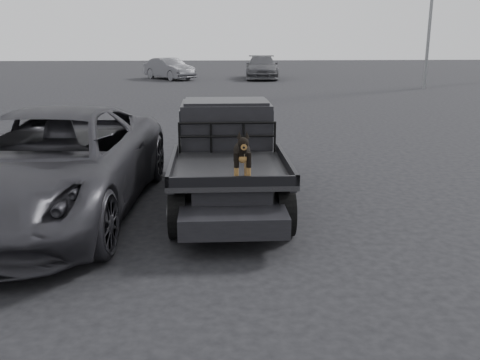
{
  "coord_description": "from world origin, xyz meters",
  "views": [
    {
      "loc": [
        -1.05,
        -7.01,
        3.03
      ],
      "look_at": [
        -0.67,
        -0.1,
        1.15
      ],
      "focal_mm": 40.0,
      "sensor_mm": 36.0,
      "label": 1
    }
  ],
  "objects_px": {
    "dog": "(242,155)",
    "distant_car_b": "(262,67)",
    "flatbed_ute": "(228,179)",
    "parked_suv": "(50,165)",
    "distant_car_a": "(169,69)"
  },
  "relations": [
    {
      "from": "parked_suv",
      "to": "flatbed_ute",
      "type": "bearing_deg",
      "value": 14.09
    },
    {
      "from": "parked_suv",
      "to": "distant_car_a",
      "type": "bearing_deg",
      "value": 94.5
    },
    {
      "from": "flatbed_ute",
      "to": "distant_car_a",
      "type": "bearing_deg",
      "value": 96.23
    },
    {
      "from": "dog",
      "to": "distant_car_a",
      "type": "xyz_separation_m",
      "value": [
        -3.31,
        30.59,
        -0.56
      ]
    },
    {
      "from": "dog",
      "to": "distant_car_b",
      "type": "distance_m",
      "value": 30.94
    },
    {
      "from": "flatbed_ute",
      "to": "parked_suv",
      "type": "height_order",
      "value": "parked_suv"
    },
    {
      "from": "flatbed_ute",
      "to": "dog",
      "type": "xyz_separation_m",
      "value": [
        0.16,
        -1.73,
        0.83
      ]
    },
    {
      "from": "dog",
      "to": "distant_car_a",
      "type": "distance_m",
      "value": 30.78
    },
    {
      "from": "flatbed_ute",
      "to": "distant_car_b",
      "type": "bearing_deg",
      "value": 83.36
    },
    {
      "from": "flatbed_ute",
      "to": "parked_suv",
      "type": "bearing_deg",
      "value": -170.17
    },
    {
      "from": "parked_suv",
      "to": "distant_car_b",
      "type": "relative_size",
      "value": 1.18
    },
    {
      "from": "distant_car_a",
      "to": "distant_car_b",
      "type": "bearing_deg",
      "value": -35.73
    },
    {
      "from": "distant_car_a",
      "to": "flatbed_ute",
      "type": "bearing_deg",
      "value": -121.06
    },
    {
      "from": "dog",
      "to": "distant_car_a",
      "type": "bearing_deg",
      "value": 96.17
    },
    {
      "from": "distant_car_a",
      "to": "parked_suv",
      "type": "bearing_deg",
      "value": -127.06
    }
  ]
}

